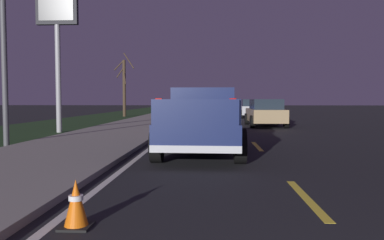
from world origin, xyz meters
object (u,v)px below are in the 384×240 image
(sedan_silver, at_px, (251,108))
(sedan_tan, at_px, (265,112))
(pickup_truck, at_px, (203,120))
(bare_tree_far, at_px, (124,86))
(sedan_blue, at_px, (210,107))
(gas_price_sign, at_px, (57,15))
(street_light_near, at_px, (12,2))
(traffic_cone_near, at_px, (76,204))

(sedan_silver, xyz_separation_m, sedan_tan, (-10.44, 0.23, 0.00))
(pickup_truck, height_order, sedan_silver, pickup_truck)
(sedan_silver, xyz_separation_m, bare_tree_far, (1.39, 11.10, 1.94))
(sedan_blue, distance_m, gas_price_sign, 19.78)
(sedan_tan, xyz_separation_m, bare_tree_far, (11.84, 10.87, 1.94))
(gas_price_sign, height_order, street_light_near, street_light_near)
(pickup_truck, bearing_deg, sedan_blue, -0.05)
(sedan_silver, bearing_deg, traffic_cone_near, 170.12)
(sedan_blue, bearing_deg, street_light_near, 165.26)
(sedan_blue, xyz_separation_m, gas_price_sign, (-18.00, 6.80, 4.58))
(pickup_truck, relative_size, sedan_blue, 1.23)
(pickup_truck, bearing_deg, traffic_cone_near, 168.94)
(sedan_tan, distance_m, bare_tree_far, 16.19)
(sedan_silver, relative_size, street_light_near, 0.58)
(pickup_truck, distance_m, sedan_silver, 21.34)
(pickup_truck, xyz_separation_m, sedan_blue, (23.96, -0.02, -0.13))
(pickup_truck, relative_size, gas_price_sign, 0.77)
(sedan_tan, distance_m, street_light_near, 14.11)
(gas_price_sign, relative_size, street_light_near, 0.94)
(sedan_tan, distance_m, gas_price_sign, 11.99)
(sedan_tan, bearing_deg, traffic_cone_near, 165.14)
(bare_tree_far, bearing_deg, sedan_silver, -97.15)
(sedan_silver, distance_m, street_light_near, 22.76)
(street_light_near, bearing_deg, bare_tree_far, 3.97)
(sedan_blue, relative_size, gas_price_sign, 0.62)
(sedan_blue, height_order, street_light_near, street_light_near)
(gas_price_sign, relative_size, traffic_cone_near, 12.28)
(sedan_tan, xyz_separation_m, gas_price_sign, (-4.64, 10.06, 4.58))
(pickup_truck, distance_m, gas_price_sign, 10.06)
(pickup_truck, xyz_separation_m, sedan_tan, (10.60, -3.29, -0.13))
(gas_price_sign, bearing_deg, sedan_blue, -20.69)
(pickup_truck, bearing_deg, bare_tree_far, 18.67)
(pickup_truck, xyz_separation_m, sedan_silver, (21.05, -3.52, -0.13))
(pickup_truck, xyz_separation_m, gas_price_sign, (5.96, 6.78, 4.45))
(sedan_silver, bearing_deg, pickup_truck, 170.51)
(street_light_near, distance_m, traffic_cone_near, 9.91)
(gas_price_sign, xyz_separation_m, traffic_cone_near, (-12.75, -5.45, -5.08))
(sedan_blue, bearing_deg, sedan_tan, -166.26)
(sedan_blue, height_order, sedan_tan, same)
(sedan_silver, relative_size, traffic_cone_near, 7.60)
(sedan_silver, distance_m, bare_tree_far, 11.36)
(street_light_near, xyz_separation_m, traffic_cone_near, (-7.55, -4.76, -4.32))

